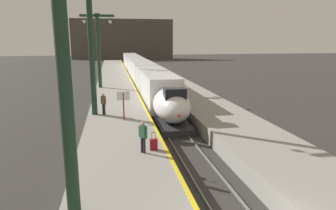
# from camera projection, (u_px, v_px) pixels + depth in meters

# --- Properties ---
(platform_left) EXTENTS (4.80, 110.00, 1.05)m
(platform_left) POSITION_uv_depth(u_px,v_px,m) (117.00, 98.00, 32.67)
(platform_left) COLOR gray
(platform_left) RESTS_ON ground
(platform_right) EXTENTS (4.80, 110.00, 1.05)m
(platform_right) POSITION_uv_depth(u_px,v_px,m) (188.00, 96.00, 34.14)
(platform_right) COLOR gray
(platform_right) RESTS_ON ground
(platform_left_safety_stripe) EXTENTS (0.20, 107.80, 0.01)m
(platform_left_safety_stripe) POSITION_uv_depth(u_px,v_px,m) (137.00, 93.00, 32.97)
(platform_left_safety_stripe) COLOR yellow
(platform_left_safety_stripe) RESTS_ON platform_left
(rail_main_left) EXTENTS (0.08, 110.00, 0.12)m
(rail_main_left) POSITION_uv_depth(u_px,v_px,m) (144.00, 97.00, 36.01)
(rail_main_left) COLOR slate
(rail_main_left) RESTS_ON ground
(rail_main_right) EXTENTS (0.08, 110.00, 0.12)m
(rail_main_right) POSITION_uv_depth(u_px,v_px,m) (156.00, 96.00, 36.28)
(rail_main_right) COLOR slate
(rail_main_right) RESTS_ON ground
(highspeed_train_main) EXTENTS (2.92, 55.79, 3.60)m
(highspeed_train_main) POSITION_uv_depth(u_px,v_px,m) (141.00, 71.00, 46.54)
(highspeed_train_main) COLOR silver
(highspeed_train_main) RESTS_ON ground
(station_column_near) EXTENTS (4.00, 0.68, 9.23)m
(station_column_near) POSITION_uv_depth(u_px,v_px,m) (62.00, 47.00, 8.91)
(station_column_near) COLOR #1E3828
(station_column_near) RESTS_ON platform_left
(station_column_mid) EXTENTS (4.00, 0.68, 10.32)m
(station_column_mid) POSITION_uv_depth(u_px,v_px,m) (91.00, 35.00, 22.13)
(station_column_mid) COLOR #1E3828
(station_column_mid) RESTS_ON platform_left
(station_column_far) EXTENTS (4.00, 0.68, 8.76)m
(station_column_far) POSITION_uv_depth(u_px,v_px,m) (98.00, 44.00, 35.51)
(station_column_far) COLOR #1E3828
(station_column_far) RESTS_ON platform_left
(passenger_near_edge) EXTENTS (0.42, 0.44, 1.69)m
(passenger_near_edge) POSITION_uv_depth(u_px,v_px,m) (143.00, 135.00, 15.25)
(passenger_near_edge) COLOR #23232D
(passenger_near_edge) RESTS_ON platform_left
(passenger_mid_platform) EXTENTS (0.42, 0.44, 1.69)m
(passenger_mid_platform) POSITION_uv_depth(u_px,v_px,m) (103.00, 102.00, 23.16)
(passenger_mid_platform) COLOR #23232D
(passenger_mid_platform) RESTS_ON platform_left
(rolling_suitcase) EXTENTS (0.40, 0.22, 0.98)m
(rolling_suitcase) POSITION_uv_depth(u_px,v_px,m) (154.00, 144.00, 15.82)
(rolling_suitcase) COLOR maroon
(rolling_suitcase) RESTS_ON platform_left
(departure_info_board) EXTENTS (0.90, 0.10, 2.12)m
(departure_info_board) POSITION_uv_depth(u_px,v_px,m) (123.00, 100.00, 21.42)
(departure_info_board) COLOR maroon
(departure_info_board) RESTS_ON platform_left
(terminus_back_wall) EXTENTS (36.00, 2.00, 14.00)m
(terminus_back_wall) POSITION_uv_depth(u_px,v_px,m) (123.00, 39.00, 106.13)
(terminus_back_wall) COLOR #4C4742
(terminus_back_wall) RESTS_ON ground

